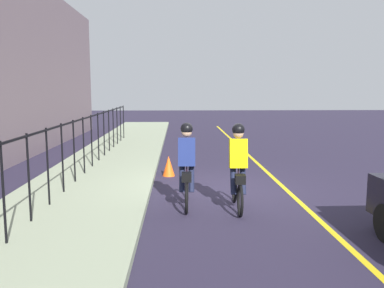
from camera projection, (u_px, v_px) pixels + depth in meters
name	position (u px, v px, depth m)	size (l,w,h in m)	color
ground_plane	(223.00, 190.00, 10.15)	(80.00, 80.00, 0.00)	#282337
lane_line_centre	(286.00, 190.00, 10.20)	(36.00, 0.12, 0.01)	yellow
sidewalk	(87.00, 189.00, 10.02)	(40.00, 3.20, 0.15)	#94A082
iron_fence	(79.00, 137.00, 10.84)	(18.08, 0.04, 1.60)	black
cyclist_lead	(187.00, 166.00, 8.57)	(1.71, 0.37, 1.83)	black
cyclist_follow	(238.00, 167.00, 8.37)	(1.71, 0.37, 1.83)	black
traffic_cone_near	(169.00, 166.00, 11.82)	(0.36, 0.36, 0.59)	#FE5A14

